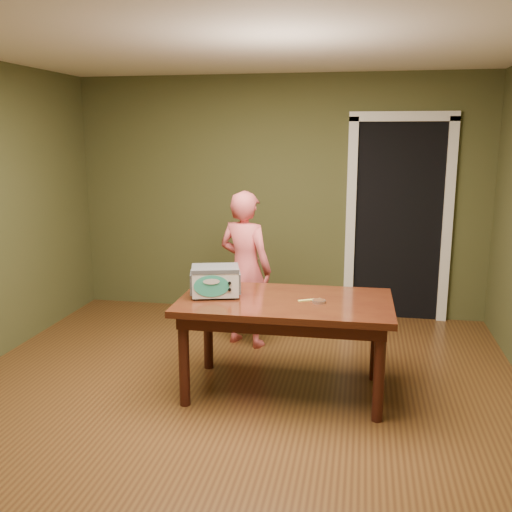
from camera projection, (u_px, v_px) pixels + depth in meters
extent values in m
plane|color=brown|center=(225.00, 412.00, 4.13)|extent=(5.00, 5.00, 0.00)
cube|color=#454726|center=(278.00, 197.00, 6.26)|extent=(4.50, 0.02, 2.60)
cube|color=white|center=(220.00, 32.00, 3.58)|extent=(4.50, 5.00, 0.02)
cube|color=black|center=(397.00, 218.00, 6.36)|extent=(0.90, 0.60, 2.10)
cube|color=black|center=(398.00, 223.00, 6.06)|extent=(0.90, 0.02, 2.10)
cube|color=white|center=(351.00, 222.00, 6.13)|extent=(0.10, 0.06, 2.20)
cube|color=white|center=(447.00, 224.00, 5.95)|extent=(0.10, 0.06, 2.20)
cube|color=white|center=(404.00, 116.00, 5.81)|extent=(1.10, 0.06, 0.10)
cube|color=#38160C|center=(285.00, 302.00, 4.31)|extent=(1.61, 0.92, 0.05)
cube|color=#36140D|center=(285.00, 312.00, 4.33)|extent=(1.49, 0.80, 0.10)
cylinder|color=#36140D|center=(184.00, 360.00, 4.17)|extent=(0.08, 0.08, 0.70)
cylinder|color=#36140D|center=(208.00, 329.00, 4.85)|extent=(0.08, 0.08, 0.70)
cylinder|color=#36140D|center=(379.00, 374.00, 3.94)|extent=(0.08, 0.08, 0.70)
cylinder|color=#36140D|center=(376.00, 339.00, 4.61)|extent=(0.08, 0.08, 0.70)
cylinder|color=#4C4F54|center=(196.00, 299.00, 4.29)|extent=(0.02, 0.02, 0.01)
cylinder|color=#4C4F54|center=(197.00, 292.00, 4.47)|extent=(0.02, 0.02, 0.01)
cylinder|color=#4C4F54|center=(235.00, 298.00, 4.31)|extent=(0.02, 0.02, 0.01)
cylinder|color=#4C4F54|center=(234.00, 291.00, 4.50)|extent=(0.02, 0.02, 0.01)
cube|color=silver|center=(215.00, 282.00, 4.37)|extent=(0.40, 0.33, 0.20)
cube|color=#4C4F54|center=(215.00, 268.00, 4.35)|extent=(0.41, 0.34, 0.03)
cube|color=#4C4F54|center=(191.00, 282.00, 4.36)|extent=(0.07, 0.22, 0.15)
cube|color=#4C4F54|center=(239.00, 281.00, 4.38)|extent=(0.07, 0.22, 0.15)
ellipsoid|color=#33AF8F|center=(212.00, 286.00, 4.24)|extent=(0.26, 0.08, 0.17)
cylinder|color=black|center=(230.00, 283.00, 4.25)|extent=(0.03, 0.02, 0.02)
cylinder|color=black|center=(230.00, 290.00, 4.26)|extent=(0.02, 0.02, 0.02)
cylinder|color=silver|center=(319.00, 301.00, 4.22)|extent=(0.10, 0.10, 0.02)
cylinder|color=#4C2919|center=(319.00, 300.00, 4.22)|extent=(0.09, 0.09, 0.01)
cube|color=#D8D25D|center=(310.00, 300.00, 4.28)|extent=(0.17, 0.11, 0.01)
imported|color=#DB5A5E|center=(245.00, 269.00, 5.34)|extent=(0.63, 0.52, 1.47)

